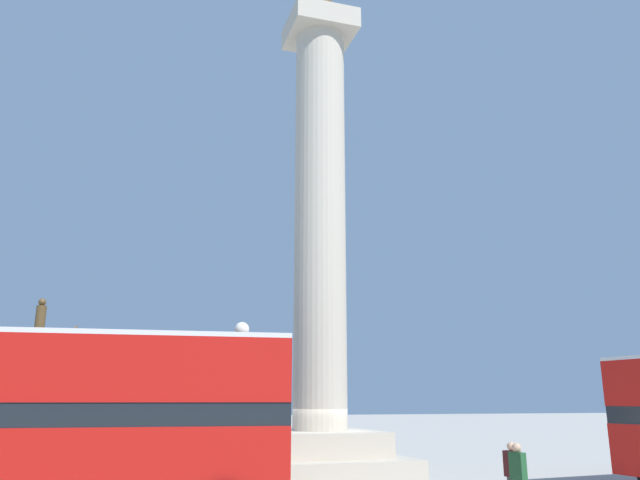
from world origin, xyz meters
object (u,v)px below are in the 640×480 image
object	(u,v)px
equestrian_statue	(29,425)
pedestrian_by_plinth	(518,474)
monument_column	(320,286)
bus_b	(74,416)
pedestrian_near_lamp	(513,472)
street_lamp	(240,387)

from	to	relation	value
equestrian_statue	pedestrian_by_plinth	distance (m)	16.33
pedestrian_by_plinth	monument_column	bearing A→B (deg)	11.25
bus_b	pedestrian_near_lamp	bearing A→B (deg)	-3.09
pedestrian_by_plinth	bus_b	bearing A→B (deg)	69.98
equestrian_statue	pedestrian_by_plinth	size ratio (longest dim) A/B	3.67
pedestrian_near_lamp	pedestrian_by_plinth	distance (m)	0.82
pedestrian_near_lamp	pedestrian_by_plinth	xyz separation A→B (m)	(-0.34, -0.75, 0.02)
equestrian_statue	pedestrian_by_plinth	xyz separation A→B (m)	(12.72, -10.20, -0.96)
equestrian_statue	street_lamp	world-z (taller)	equestrian_statue
equestrian_statue	pedestrian_near_lamp	size ratio (longest dim) A/B	3.74
street_lamp	pedestrian_by_plinth	distance (m)	8.50
monument_column	equestrian_statue	bearing A→B (deg)	167.91
equestrian_statue	pedestrian_by_plinth	bearing A→B (deg)	-51.86
bus_b	street_lamp	distance (m)	5.54
monument_column	street_lamp	distance (m)	5.84
bus_b	monument_column	bearing A→B (deg)	40.34
monument_column	bus_b	size ratio (longest dim) A/B	1.89
street_lamp	pedestrian_by_plinth	bearing A→B (deg)	-40.93
bus_b	equestrian_statue	distance (m)	8.03
equestrian_statue	bus_b	bearing A→B (deg)	-89.43
monument_column	bus_b	distance (m)	10.89
monument_column	bus_b	world-z (taller)	monument_column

